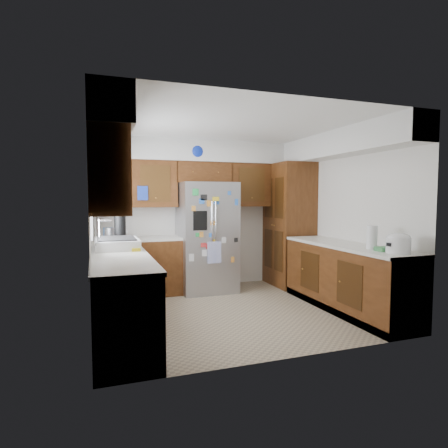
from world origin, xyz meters
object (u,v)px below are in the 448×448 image
(pantry, at_px, (289,225))
(paper_towel, at_px, (372,237))
(fridge, at_px, (207,237))
(rice_cooker, at_px, (398,243))

(pantry, bearing_deg, paper_towel, -90.92)
(pantry, relative_size, fridge, 1.19)
(paper_towel, bearing_deg, fridge, 123.75)
(fridge, distance_m, rice_cooker, 2.99)
(fridge, xyz_separation_m, paper_towel, (1.47, -2.19, 0.16))
(rice_cooker, bearing_deg, fridge, 120.13)
(pantry, height_order, paper_towel, pantry)
(fridge, distance_m, paper_towel, 2.64)
(pantry, relative_size, rice_cooker, 7.73)
(pantry, distance_m, fridge, 1.51)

